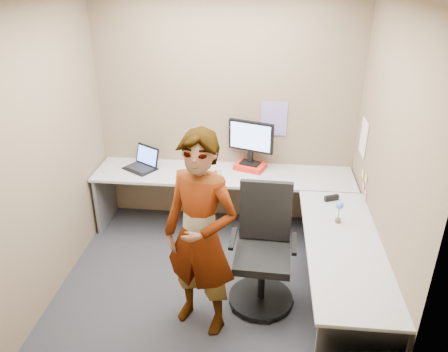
# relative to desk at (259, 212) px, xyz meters

# --- Properties ---
(ground) EXTENTS (3.00, 3.00, 0.00)m
(ground) POSITION_rel_desk_xyz_m (-0.44, -0.39, -0.59)
(ground) COLOR #222327
(ground) RESTS_ON ground
(wall_back) EXTENTS (3.00, 0.00, 3.00)m
(wall_back) POSITION_rel_desk_xyz_m (-0.44, 0.91, 0.76)
(wall_back) COLOR #746348
(wall_back) RESTS_ON ground
(wall_right) EXTENTS (0.00, 2.70, 2.70)m
(wall_right) POSITION_rel_desk_xyz_m (1.06, -0.39, 0.76)
(wall_right) COLOR #746348
(wall_right) RESTS_ON ground
(wall_left) EXTENTS (0.00, 2.70, 2.70)m
(wall_left) POSITION_rel_desk_xyz_m (-1.94, -0.39, 0.76)
(wall_left) COLOR #746348
(wall_left) RESTS_ON ground
(desk) EXTENTS (2.98, 2.58, 0.73)m
(desk) POSITION_rel_desk_xyz_m (0.00, 0.00, 0.00)
(desk) COLOR #A3A3A3
(desk) RESTS_ON ground
(paper_ream) EXTENTS (0.40, 0.34, 0.07)m
(paper_ream) POSITION_rel_desk_xyz_m (-0.14, 0.74, 0.18)
(paper_ream) COLOR red
(paper_ream) RESTS_ON desk
(monitor) EXTENTS (0.52, 0.24, 0.51)m
(monitor) POSITION_rel_desk_xyz_m (-0.14, 0.76, 0.51)
(monitor) COLOR black
(monitor) RESTS_ON paper_ream
(laptop) EXTENTS (0.45, 0.43, 0.25)m
(laptop) POSITION_rel_desk_xyz_m (-1.38, 0.64, 0.21)
(laptop) COLOR black
(laptop) RESTS_ON desk
(trackball_mouse) EXTENTS (0.12, 0.08, 0.07)m
(trackball_mouse) POSITION_rel_desk_xyz_m (-0.51, 0.53, 0.17)
(trackball_mouse) COLOR #B7B7BC
(trackball_mouse) RESTS_ON desk
(origami) EXTENTS (0.10, 0.10, 0.06)m
(origami) POSITION_rel_desk_xyz_m (-0.52, 0.41, 0.17)
(origami) COLOR white
(origami) RESTS_ON desk
(stapler) EXTENTS (0.15, 0.10, 0.05)m
(stapler) POSITION_rel_desk_xyz_m (0.72, 0.06, 0.17)
(stapler) COLOR black
(stapler) RESTS_ON desk
(flower) EXTENTS (0.07, 0.07, 0.22)m
(flower) POSITION_rel_desk_xyz_m (0.73, -0.35, 0.28)
(flower) COLOR brown
(flower) RESTS_ON desk
(calendar_purple) EXTENTS (0.30, 0.01, 0.40)m
(calendar_purple) POSITION_rel_desk_xyz_m (0.11, 0.90, 0.71)
(calendar_purple) COLOR #846BB7
(calendar_purple) RESTS_ON wall_back
(calendar_white) EXTENTS (0.01, 0.28, 0.38)m
(calendar_white) POSITION_rel_desk_xyz_m (1.05, 0.51, 0.66)
(calendar_white) COLOR white
(calendar_white) RESTS_ON wall_right
(sticky_note_a) EXTENTS (0.01, 0.07, 0.07)m
(sticky_note_a) POSITION_rel_desk_xyz_m (1.05, 0.16, 0.36)
(sticky_note_a) COLOR #F2E059
(sticky_note_a) RESTS_ON wall_right
(sticky_note_b) EXTENTS (0.01, 0.07, 0.07)m
(sticky_note_b) POSITION_rel_desk_xyz_m (1.05, 0.21, 0.23)
(sticky_note_b) COLOR pink
(sticky_note_b) RESTS_ON wall_right
(sticky_note_c) EXTENTS (0.01, 0.07, 0.07)m
(sticky_note_c) POSITION_rel_desk_xyz_m (1.05, 0.09, 0.21)
(sticky_note_c) COLOR pink
(sticky_note_c) RESTS_ON wall_right
(sticky_note_d) EXTENTS (0.01, 0.07, 0.07)m
(sticky_note_d) POSITION_rel_desk_xyz_m (1.05, 0.31, 0.33)
(sticky_note_d) COLOR #F2E059
(sticky_note_d) RESTS_ON wall_right
(office_chair) EXTENTS (0.60, 0.60, 1.14)m
(office_chair) POSITION_rel_desk_xyz_m (0.05, -0.60, -0.12)
(office_chair) COLOR black
(office_chair) RESTS_ON ground
(person) EXTENTS (0.77, 0.65, 1.81)m
(person) POSITION_rel_desk_xyz_m (-0.46, -0.97, 0.31)
(person) COLOR #999399
(person) RESTS_ON ground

